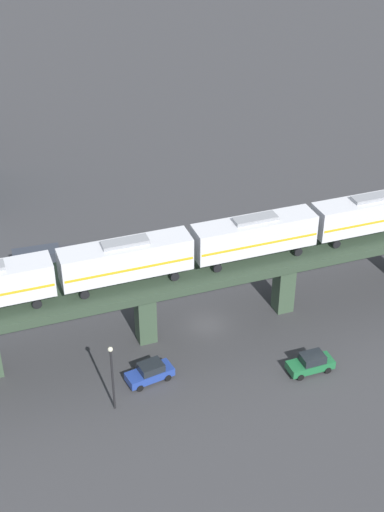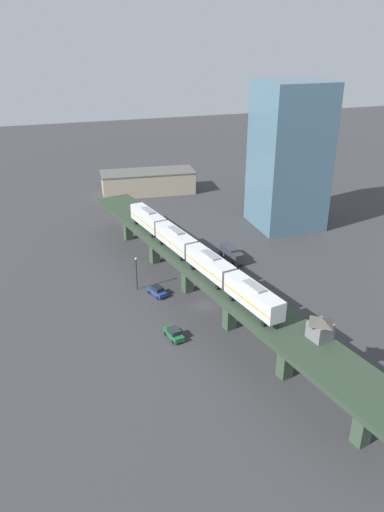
% 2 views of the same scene
% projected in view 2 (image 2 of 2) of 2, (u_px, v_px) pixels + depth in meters
% --- Properties ---
extents(ground_plane, '(400.00, 400.00, 0.00)m').
position_uv_depth(ground_plane, '(204.00, 306.00, 93.27)').
color(ground_plane, '#38383A').
extents(elevated_viaduct, '(26.67, 91.82, 8.21)m').
position_uv_depth(elevated_viaduct, '(205.00, 273.00, 90.14)').
color(elevated_viaduct, '#2C3D2C').
rests_on(elevated_viaduct, ground).
extents(subway_train, '(12.72, 49.35, 4.45)m').
position_uv_depth(subway_train, '(192.00, 251.00, 89.80)').
color(subway_train, silver).
rests_on(subway_train, elevated_viaduct).
extents(signal_hut, '(3.80, 3.80, 3.40)m').
position_uv_depth(signal_hut, '(320.00, 327.00, 68.57)').
color(signal_hut, slate).
rests_on(signal_hut, elevated_viaduct).
extents(street_car_blue, '(3.24, 4.75, 1.89)m').
position_uv_depth(street_car_blue, '(157.00, 291.00, 96.50)').
color(street_car_blue, '#233D93').
rests_on(street_car_blue, ground).
extents(street_car_green, '(2.66, 4.67, 1.89)m').
position_uv_depth(street_car_green, '(174.00, 333.00, 83.26)').
color(street_car_green, '#1E6638').
rests_on(street_car_green, ground).
extents(delivery_truck, '(3.17, 7.43, 3.20)m').
position_uv_depth(delivery_truck, '(232.00, 254.00, 110.17)').
color(delivery_truck, '#333338').
rests_on(delivery_truck, ground).
extents(street_lamp, '(0.44, 0.44, 6.94)m').
position_uv_depth(street_lamp, '(136.00, 271.00, 97.25)').
color(street_lamp, black).
rests_on(street_lamp, ground).
extents(warehouse_building, '(29.34, 12.65, 6.80)m').
position_uv_depth(warehouse_building, '(148.00, 182.00, 154.02)').
color(warehouse_building, tan).
rests_on(warehouse_building, ground).
extents(office_tower, '(16.00, 16.00, 36.00)m').
position_uv_depth(office_tower, '(289.00, 156.00, 123.62)').
color(office_tower, slate).
rests_on(office_tower, ground).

